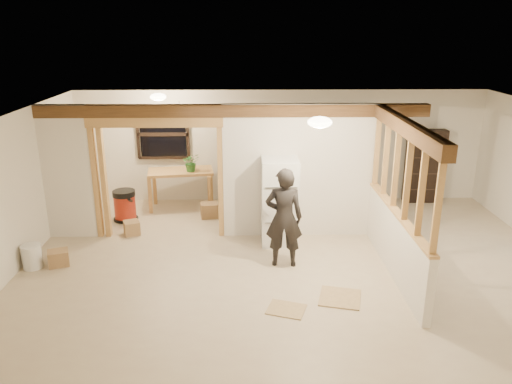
{
  "coord_description": "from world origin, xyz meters",
  "views": [
    {
      "loc": [
        -0.77,
        -7.65,
        3.79
      ],
      "look_at": [
        -0.61,
        0.4,
        1.12
      ],
      "focal_mm": 35.0,
      "sensor_mm": 36.0,
      "label": 1
    }
  ],
  "objects_px": {
    "shop_vac": "(125,205)",
    "bookshelf": "(425,166)",
    "refrigerator": "(280,202)",
    "work_table": "(181,189)",
    "woman": "(284,218)"
  },
  "relations": [
    {
      "from": "shop_vac",
      "to": "bookshelf",
      "type": "height_order",
      "value": "bookshelf"
    },
    {
      "from": "refrigerator",
      "to": "work_table",
      "type": "distance_m",
      "value": 2.77
    },
    {
      "from": "refrigerator",
      "to": "bookshelf",
      "type": "relative_size",
      "value": 0.96
    },
    {
      "from": "shop_vac",
      "to": "work_table",
      "type": "bearing_deg",
      "value": 32.84
    },
    {
      "from": "woman",
      "to": "shop_vac",
      "type": "bearing_deg",
      "value": -30.05
    },
    {
      "from": "work_table",
      "to": "bookshelf",
      "type": "relative_size",
      "value": 0.83
    },
    {
      "from": "work_table",
      "to": "refrigerator",
      "type": "bearing_deg",
      "value": -50.76
    },
    {
      "from": "refrigerator",
      "to": "shop_vac",
      "type": "distance_m",
      "value": 3.34
    },
    {
      "from": "refrigerator",
      "to": "woman",
      "type": "height_order",
      "value": "woman"
    },
    {
      "from": "shop_vac",
      "to": "bookshelf",
      "type": "xyz_separation_m",
      "value": [
        6.49,
        1.05,
        0.5
      ]
    },
    {
      "from": "woman",
      "to": "refrigerator",
      "type": "bearing_deg",
      "value": -85.6
    },
    {
      "from": "woman",
      "to": "work_table",
      "type": "xyz_separation_m",
      "value": [
        -2.02,
        2.78,
        -0.41
      ]
    },
    {
      "from": "work_table",
      "to": "shop_vac",
      "type": "relative_size",
      "value": 2.12
    },
    {
      "from": "work_table",
      "to": "shop_vac",
      "type": "distance_m",
      "value": 1.29
    },
    {
      "from": "woman",
      "to": "shop_vac",
      "type": "xyz_separation_m",
      "value": [
        -3.1,
        2.09,
        -0.52
      ]
    }
  ]
}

